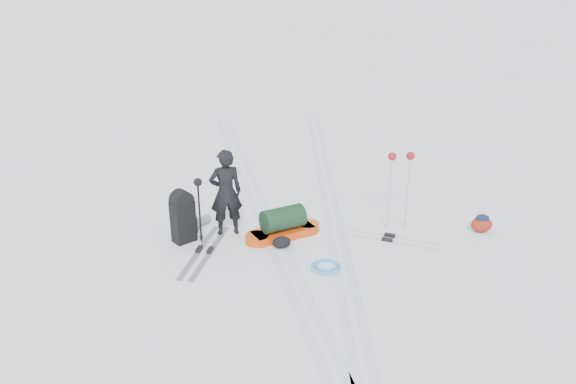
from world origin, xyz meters
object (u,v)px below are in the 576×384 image
(pulk_sled, at_px, (283,225))
(ski_poles_black, at_px, (198,190))
(expedition_rucksack, at_px, (185,216))
(skier, at_px, (226,193))

(pulk_sled, distance_m, ski_poles_black, 1.69)
(pulk_sled, relative_size, ski_poles_black, 1.27)
(pulk_sled, relative_size, expedition_rucksack, 1.48)
(pulk_sled, xyz_separation_m, ski_poles_black, (-1.49, 0.01, 0.78))
(pulk_sled, bearing_deg, ski_poles_black, 159.17)
(expedition_rucksack, xyz_separation_m, ski_poles_black, (0.27, -0.14, 0.55))
(skier, xyz_separation_m, ski_poles_black, (-0.48, -0.26, 0.18))
(skier, relative_size, expedition_rucksack, 1.56)
(ski_poles_black, bearing_deg, pulk_sled, 21.66)
(expedition_rucksack, height_order, ski_poles_black, ski_poles_black)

